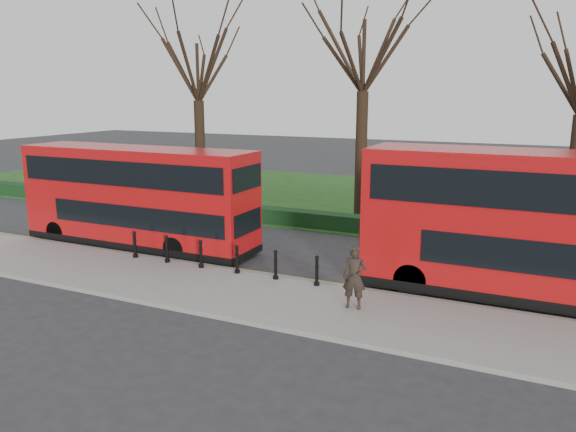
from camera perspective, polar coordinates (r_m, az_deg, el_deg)
The scene contains 13 objects.
ground at distance 22.16m, azimuth -5.87°, elevation -4.77°, with size 120.00×120.00×0.00m, color #28282B.
pavement at distance 19.76m, azimuth -10.38°, elevation -6.84°, with size 60.00×4.00×0.15m, color gray.
kerb at distance 21.32m, azimuth -7.26°, elevation -5.29°, with size 60.00×0.25×0.16m, color slate.
grass_verge at distance 35.47m, azimuth 6.69°, elevation 1.79°, with size 60.00×18.00×0.06m, color #184416.
hedge at distance 27.89m, azimuth 1.31°, elevation -0.26°, with size 60.00×0.90×0.80m, color black.
yellow_line_outer at distance 21.59m, azimuth -6.83°, elevation -5.25°, with size 60.00×0.10×0.01m, color yellow.
yellow_line_inner at distance 21.75m, azimuth -6.55°, elevation -5.10°, with size 60.00×0.10×0.01m, color yellow.
tree_left at distance 33.94m, azimuth -9.18°, elevation 14.81°, with size 7.07×7.07×11.04m.
tree_mid at distance 29.57m, azimuth 7.73°, elevation 16.57°, with size 7.67×7.67×11.98m.
bollard_row at distance 20.71m, azimuth -7.06°, elevation -4.16°, with size 7.91×0.15×1.00m.
bus_lead at distance 24.75m, azimuth -15.03°, elevation 1.81°, with size 10.71×2.46×4.26m.
bus_rear at distance 19.20m, azimuth 25.71°, elevation -1.26°, with size 11.94×2.74×4.75m.
pedestrian at distance 17.00m, azimuth 6.77°, elevation -6.21°, with size 0.71×0.46×1.94m, color black.
Camera 1 is at (11.01, -18.08, 6.53)m, focal length 35.00 mm.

